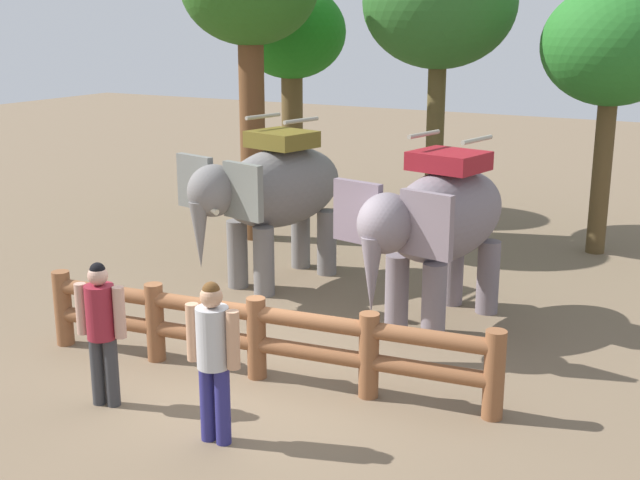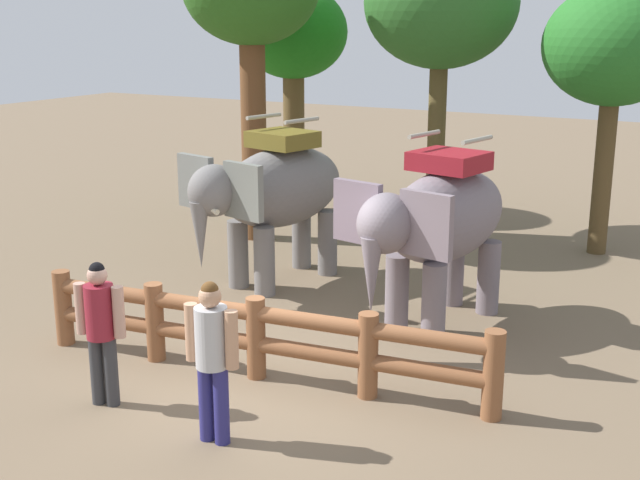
{
  "view_description": "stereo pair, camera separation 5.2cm",
  "coord_description": "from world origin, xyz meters",
  "px_view_note": "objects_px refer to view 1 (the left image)",
  "views": [
    {
      "loc": [
        5.33,
        -7.97,
        4.39
      ],
      "look_at": [
        0.0,
        1.77,
        1.4
      ],
      "focal_mm": 46.67,
      "sensor_mm": 36.0,
      "label": 1
    },
    {
      "loc": [
        5.38,
        -7.95,
        4.39
      ],
      "look_at": [
        0.0,
        1.77,
        1.4
      ],
      "focal_mm": 46.67,
      "sensor_mm": 36.0,
      "label": 2
    }
  ],
  "objects_px": {
    "elephant_near_left": "(273,192)",
    "tourist_woman_in_black": "(101,324)",
    "tourist_man_in_blue": "(213,351)",
    "tree_far_left": "(613,48)",
    "tree_deep_back": "(292,38)",
    "log_fence": "(256,332)",
    "elephant_center": "(439,222)",
    "tree_back_center": "(440,5)"
  },
  "relations": [
    {
      "from": "elephant_near_left",
      "to": "tourist_man_in_blue",
      "type": "bearing_deg",
      "value": -64.83
    },
    {
      "from": "tree_back_center",
      "to": "elephant_near_left",
      "type": "bearing_deg",
      "value": -103.14
    },
    {
      "from": "tree_deep_back",
      "to": "elephant_near_left",
      "type": "bearing_deg",
      "value": -62.67
    },
    {
      "from": "elephant_center",
      "to": "tree_back_center",
      "type": "height_order",
      "value": "tree_back_center"
    },
    {
      "from": "tourist_man_in_blue",
      "to": "tree_deep_back",
      "type": "relative_size",
      "value": 0.35
    },
    {
      "from": "log_fence",
      "to": "tourist_man_in_blue",
      "type": "xyz_separation_m",
      "value": [
        0.5,
        -1.59,
        0.43
      ]
    },
    {
      "from": "elephant_center",
      "to": "tourist_man_in_blue",
      "type": "relative_size",
      "value": 1.85
    },
    {
      "from": "log_fence",
      "to": "tree_back_center",
      "type": "height_order",
      "value": "tree_back_center"
    },
    {
      "from": "log_fence",
      "to": "tourist_woman_in_black",
      "type": "xyz_separation_m",
      "value": [
        -1.13,
        -1.48,
        0.4
      ]
    },
    {
      "from": "elephant_center",
      "to": "tree_back_center",
      "type": "xyz_separation_m",
      "value": [
        -2.06,
        5.14,
        3.04
      ]
    },
    {
      "from": "tourist_woman_in_black",
      "to": "tourist_man_in_blue",
      "type": "height_order",
      "value": "tourist_man_in_blue"
    },
    {
      "from": "elephant_center",
      "to": "tree_far_left",
      "type": "xyz_separation_m",
      "value": [
        1.29,
        5.16,
        2.27
      ]
    },
    {
      "from": "tourist_man_in_blue",
      "to": "tourist_woman_in_black",
      "type": "bearing_deg",
      "value": 176.47
    },
    {
      "from": "tourist_man_in_blue",
      "to": "tree_far_left",
      "type": "xyz_separation_m",
      "value": [
        2.08,
        9.55,
        2.8
      ]
    },
    {
      "from": "tourist_man_in_blue",
      "to": "tree_far_left",
      "type": "height_order",
      "value": "tree_far_left"
    },
    {
      "from": "log_fence",
      "to": "elephant_near_left",
      "type": "bearing_deg",
      "value": 118.41
    },
    {
      "from": "log_fence",
      "to": "tree_back_center",
      "type": "relative_size",
      "value": 1.02
    },
    {
      "from": "tourist_woman_in_black",
      "to": "tree_far_left",
      "type": "distance_m",
      "value": 10.54
    },
    {
      "from": "elephant_near_left",
      "to": "elephant_center",
      "type": "height_order",
      "value": "elephant_near_left"
    },
    {
      "from": "elephant_center",
      "to": "tourist_man_in_blue",
      "type": "xyz_separation_m",
      "value": [
        -0.79,
        -4.39,
        -0.53
      ]
    },
    {
      "from": "log_fence",
      "to": "tree_deep_back",
      "type": "height_order",
      "value": "tree_deep_back"
    },
    {
      "from": "log_fence",
      "to": "tree_far_left",
      "type": "height_order",
      "value": "tree_far_left"
    },
    {
      "from": "log_fence",
      "to": "tree_far_left",
      "type": "bearing_deg",
      "value": 72.03
    },
    {
      "from": "log_fence",
      "to": "elephant_center",
      "type": "xyz_separation_m",
      "value": [
        1.3,
        2.8,
        0.96
      ]
    },
    {
      "from": "elephant_near_left",
      "to": "tourist_woman_in_black",
      "type": "relative_size",
      "value": 1.94
    },
    {
      "from": "elephant_near_left",
      "to": "tourist_woman_in_black",
      "type": "height_order",
      "value": "elephant_near_left"
    },
    {
      "from": "tree_back_center",
      "to": "tree_deep_back",
      "type": "bearing_deg",
      "value": 173.12
    },
    {
      "from": "elephant_center",
      "to": "tourist_woman_in_black",
      "type": "xyz_separation_m",
      "value": [
        -2.43,
        -4.28,
        -0.56
      ]
    },
    {
      "from": "tourist_woman_in_black",
      "to": "tourist_man_in_blue",
      "type": "distance_m",
      "value": 1.64
    },
    {
      "from": "log_fence",
      "to": "tree_deep_back",
      "type": "distance_m",
      "value": 10.04
    },
    {
      "from": "tourist_woman_in_black",
      "to": "tree_back_center",
      "type": "xyz_separation_m",
      "value": [
        0.37,
        9.43,
        3.6
      ]
    },
    {
      "from": "log_fence",
      "to": "elephant_center",
      "type": "relative_size",
      "value": 1.84
    },
    {
      "from": "elephant_near_left",
      "to": "tourist_man_in_blue",
      "type": "xyz_separation_m",
      "value": [
        2.33,
        -4.96,
        -0.55
      ]
    },
    {
      "from": "tourist_woman_in_black",
      "to": "tree_far_left",
      "type": "height_order",
      "value": "tree_far_left"
    },
    {
      "from": "tourist_man_in_blue",
      "to": "tree_deep_back",
      "type": "bearing_deg",
      "value": 116.27
    },
    {
      "from": "log_fence",
      "to": "elephant_near_left",
      "type": "xyz_separation_m",
      "value": [
        -1.82,
        3.37,
        0.98
      ]
    },
    {
      "from": "tourist_woman_in_black",
      "to": "tree_deep_back",
      "type": "xyz_separation_m",
      "value": [
        -3.28,
        9.87,
        2.92
      ]
    },
    {
      "from": "tourist_woman_in_black",
      "to": "tree_far_left",
      "type": "bearing_deg",
      "value": 68.54
    },
    {
      "from": "elephant_near_left",
      "to": "tree_deep_back",
      "type": "xyz_separation_m",
      "value": [
        -2.59,
        5.01,
        2.34
      ]
    },
    {
      "from": "elephant_near_left",
      "to": "tree_far_left",
      "type": "xyz_separation_m",
      "value": [
        4.41,
        4.59,
        2.25
      ]
    },
    {
      "from": "tourist_woman_in_black",
      "to": "tree_back_center",
      "type": "bearing_deg",
      "value": 87.73
    },
    {
      "from": "elephant_near_left",
      "to": "tree_far_left",
      "type": "distance_m",
      "value": 6.75
    }
  ]
}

